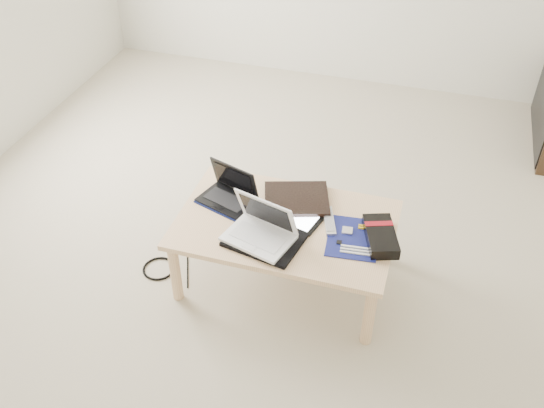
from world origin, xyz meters
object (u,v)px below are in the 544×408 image
(coffee_table, at_px, (286,229))
(white_laptop, at_px, (261,229))
(netbook, at_px, (229,193))
(gpu_box, at_px, (380,236))

(coffee_table, distance_m, white_laptop, 0.21)
(white_laptop, bearing_deg, coffee_table, 62.88)
(coffee_table, xyz_separation_m, netbook, (-0.34, 0.09, 0.09))
(coffee_table, height_order, netbook, netbook)
(netbook, relative_size, gpu_box, 1.08)
(coffee_table, bearing_deg, gpu_box, 0.12)
(coffee_table, bearing_deg, white_laptop, -117.12)
(white_laptop, bearing_deg, gpu_box, 15.78)
(coffee_table, relative_size, gpu_box, 3.58)
(coffee_table, distance_m, netbook, 0.36)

